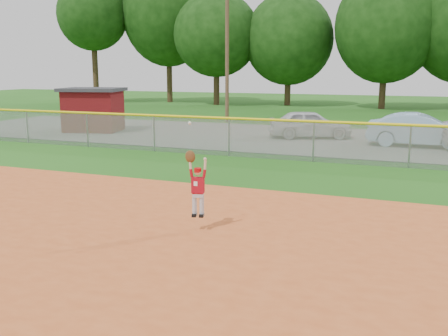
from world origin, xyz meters
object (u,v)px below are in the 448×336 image
Objects in this scene: utility_shed at (93,109)px; ballplayer at (197,184)px; car_white_a at (310,124)px; car_blue at (419,130)px.

utility_shed is 18.44m from ballplayer.
car_white_a is 5.15m from car_blue.
car_white_a is at bearing 7.53° from utility_shed.
utility_shed reaches higher than car_blue.
car_blue is 2.21× the size of ballplayer.
car_blue is (5.04, -1.05, 0.04)m from car_white_a.
utility_shed reaches higher than car_white_a.
car_blue is 1.21× the size of utility_shed.
car_white_a is 1.10× the size of utility_shed.
car_white_a is 15.23m from ballplayer.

